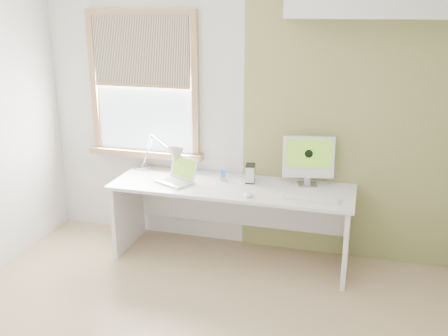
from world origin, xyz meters
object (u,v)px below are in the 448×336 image
(imac, at_px, (308,158))
(laptop, at_px, (179,176))
(external_drive, at_px, (250,173))
(desk_lamp, at_px, (169,156))
(desk, at_px, (233,203))

(imac, bearing_deg, laptop, -168.24)
(laptop, relative_size, external_drive, 2.39)
(laptop, bearing_deg, external_drive, 14.97)
(desk_lamp, distance_m, imac, 1.31)
(external_drive, distance_m, imac, 0.55)
(desk_lamp, relative_size, imac, 1.29)
(desk_lamp, bearing_deg, laptop, -43.91)
(external_drive, xyz_separation_m, imac, (0.51, 0.07, 0.17))
(imac, bearing_deg, external_drive, -172.33)
(desk, bearing_deg, imac, 12.62)
(external_drive, height_order, imac, imac)
(laptop, height_order, imac, imac)
(desk_lamp, bearing_deg, external_drive, 1.96)
(desk_lamp, bearing_deg, imac, 4.22)
(laptop, distance_m, imac, 1.20)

